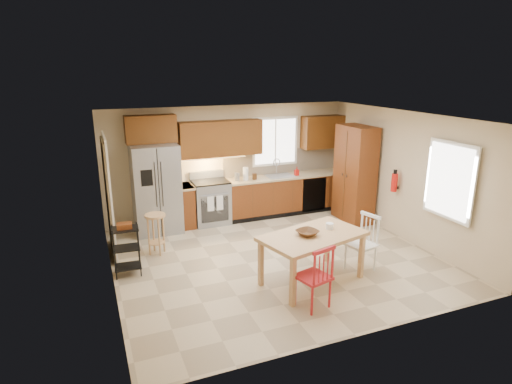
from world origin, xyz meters
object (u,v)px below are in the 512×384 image
object	(u,v)px
chair_white	(361,244)
range_stove	(211,203)
table_bowl	(307,236)
table_jar	(329,227)
dining_table	(312,258)
refrigerator	(156,189)
soap_bottle	(297,171)
chair_red	(313,276)
utility_cart	(127,251)
bar_stool	(156,234)
fire_extinguisher	(394,183)
pantry	(355,174)

from	to	relation	value
chair_white	range_stove	bearing A→B (deg)	13.87
range_stove	table_bowl	distance (m)	3.25
table_jar	dining_table	bearing A→B (deg)	-164.05
refrigerator	soap_bottle	bearing A→B (deg)	-0.45
refrigerator	table_jar	distance (m)	3.75
soap_bottle	dining_table	world-z (taller)	soap_bottle
chair_red	utility_cart	size ratio (longest dim) A/B	1.12
dining_table	table_jar	world-z (taller)	table_jar
refrigerator	utility_cart	size ratio (longest dim) A/B	2.15
table_bowl	bar_stool	distance (m)	2.86
range_stove	table_jar	bearing A→B (deg)	-70.57
fire_extinguisher	chair_white	bearing A→B (deg)	-143.97
fire_extinguisher	table_bowl	size ratio (longest dim) A/B	1.10
range_stove	chair_red	size ratio (longest dim) A/B	0.97
range_stove	chair_white	world-z (taller)	chair_white
dining_table	table_bowl	xyz separation A→B (m)	(-0.10, 0.00, 0.40)
range_stove	utility_cart	xyz separation A→B (m)	(-1.95, -1.83, -0.04)
chair_white	table_bowl	bearing A→B (deg)	78.33
fire_extinguisher	table_jar	world-z (taller)	fire_extinguisher
soap_bottle	fire_extinguisher	xyz separation A→B (m)	(1.15, -1.95, 0.10)
soap_bottle	table_bowl	distance (m)	3.40
dining_table	range_stove	bearing A→B (deg)	88.56
utility_cart	fire_extinguisher	bearing A→B (deg)	1.25
pantry	dining_table	xyz separation A→B (m)	(-2.25, -2.19, -0.66)
soap_bottle	fire_extinguisher	size ratio (longest dim) A/B	0.53
chair_white	table_bowl	xyz separation A→B (m)	(-1.05, -0.05, 0.32)
table_jar	chair_white	bearing A→B (deg)	-4.90
bar_stool	soap_bottle	bearing A→B (deg)	20.19
refrigerator	fire_extinguisher	bearing A→B (deg)	-24.52
pantry	utility_cart	size ratio (longest dim) A/B	2.48
chair_white	chair_red	bearing A→B (deg)	103.90
dining_table	chair_white	bearing A→B (deg)	-11.38
refrigerator	soap_bottle	size ratio (longest dim) A/B	9.53
range_stove	chair_red	world-z (taller)	chair_red
chair_red	table_jar	size ratio (longest dim) A/B	6.64
refrigerator	utility_cart	distance (m)	2.01
soap_bottle	table_jar	world-z (taller)	soap_bottle
soap_bottle	bar_stool	xyz separation A→B (m)	(-3.40, -1.09, -0.62)
table_jar	fire_extinguisher	bearing A→B (deg)	26.38
range_stove	table_jar	size ratio (longest dim) A/B	6.43
refrigerator	bar_stool	distance (m)	1.26
soap_bottle	table_bowl	size ratio (longest dim) A/B	0.58
range_stove	utility_cart	bearing A→B (deg)	-136.75
dining_table	chair_red	xyz separation A→B (m)	(-0.35, -0.65, 0.08)
chair_white	soap_bottle	bearing A→B (deg)	-20.95
table_jar	chair_red	bearing A→B (deg)	-133.14
chair_white	refrigerator	bearing A→B (deg)	28.32
fire_extinguisher	chair_red	world-z (taller)	fire_extinguisher
fire_extinguisher	utility_cart	distance (m)	5.18
range_stove	chair_white	bearing A→B (deg)	-61.73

